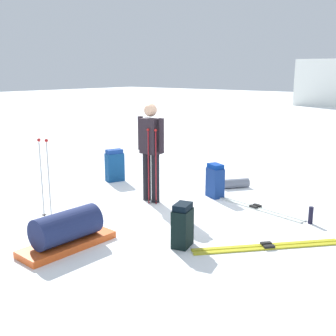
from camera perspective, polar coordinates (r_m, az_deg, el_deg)
name	(u,v)px	position (r m, az deg, el deg)	size (l,w,h in m)	color
ground_plane	(168,209)	(6.88, 0.00, -5.69)	(80.00, 80.00, 0.00)	white
skier_standing	(151,147)	(7.09, -2.38, 2.84)	(0.57, 0.23, 1.70)	black
ski_pair_near	(255,207)	(7.09, 11.91, -5.30)	(1.81, 0.47, 0.05)	silver
ski_pair_far	(267,247)	(5.60, 13.51, -10.45)	(1.44, 1.61, 0.05)	gold
backpack_large_dark	(115,166)	(8.62, -7.34, 0.33)	(0.32, 0.41, 0.66)	navy
backpack_bright	(182,226)	(5.40, 2.00, -7.91)	(0.28, 0.35, 0.58)	black
backpack_small_spare	(215,181)	(7.50, 6.49, -1.78)	(0.37, 0.31, 0.61)	navy
ski_poles_planted_near	(45,175)	(6.50, -16.56, -0.95)	(0.20, 0.11, 1.26)	#AEB7B9
ski_poles_planted_far	(152,163)	(6.98, -2.20, 0.74)	(0.20, 0.11, 1.30)	maroon
gear_sled	(67,231)	(5.53, -13.73, -8.41)	(0.49, 1.28, 0.49)	#E3551E
sleeping_mat_rolled	(235,183)	(8.20, 9.19, -2.09)	(0.18, 0.18, 0.55)	slate
thermos_bottle	(311,215)	(6.57, 19.03, -6.16)	(0.07, 0.07, 0.26)	black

